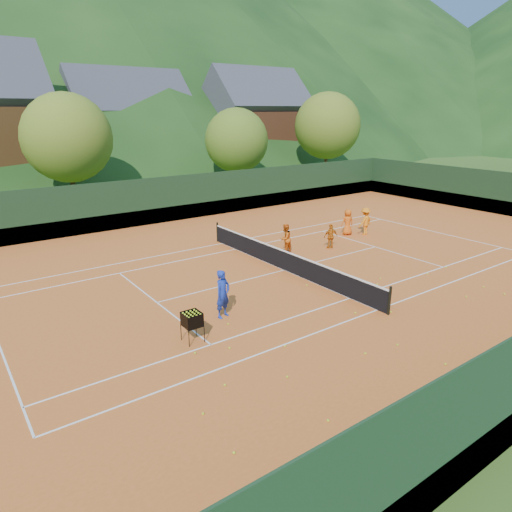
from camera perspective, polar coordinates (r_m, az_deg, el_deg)
ground at (r=21.34m, az=3.57°, el=-1.81°), size 400.00×400.00×0.00m
clay_court at (r=21.34m, az=3.57°, el=-1.79°), size 40.00×24.00×0.02m
coach at (r=16.35m, az=-4.17°, el=-4.75°), size 0.74×0.60×1.77m
student_a at (r=23.62m, az=3.68°, el=2.18°), size 0.89×0.77×1.56m
student_b at (r=24.75m, az=9.33°, el=2.45°), size 0.85×0.53×1.35m
student_c at (r=27.65m, az=11.37°, el=4.18°), size 0.86×0.68×1.55m
student_d at (r=27.89m, az=13.49°, el=4.25°), size 1.13×0.75×1.64m
tennis_ball_0 at (r=13.20m, az=3.92°, el=-14.84°), size 0.07×0.07×0.07m
tennis_ball_1 at (r=23.37m, az=22.67°, el=-1.30°), size 0.07×0.07×0.07m
tennis_ball_2 at (r=21.05m, az=28.61°, el=-4.20°), size 0.07×0.07×0.07m
tennis_ball_3 at (r=20.18m, az=14.92°, el=-3.43°), size 0.07×0.07×0.07m
tennis_ball_4 at (r=20.44m, az=9.44°, el=-2.78°), size 0.07×0.07×0.07m
tennis_ball_5 at (r=20.59m, az=12.67°, el=-2.83°), size 0.07×0.07×0.07m
tennis_ball_6 at (r=19.52m, az=6.38°, el=-3.64°), size 0.07×0.07×0.07m
tennis_ball_7 at (r=14.71m, az=3.66°, el=-11.15°), size 0.07×0.07×0.07m
tennis_ball_8 at (r=20.44m, az=9.34°, el=-2.77°), size 0.07×0.07×0.07m
tennis_ball_9 at (r=12.87m, az=-3.92°, el=-15.78°), size 0.07×0.07×0.07m
tennis_ball_10 at (r=14.59m, az=-3.33°, el=-11.40°), size 0.07×0.07×0.07m
tennis_ball_11 at (r=21.49m, az=10.15°, el=-1.77°), size 0.07×0.07×0.07m
tennis_ball_12 at (r=11.77m, az=9.00°, el=-19.65°), size 0.07×0.07×0.07m
tennis_ball_13 at (r=16.07m, az=-3.48°, el=-8.48°), size 0.07×0.07×0.07m
tennis_ball_14 at (r=11.92m, az=-6.64°, el=-18.99°), size 0.07×0.07×0.07m
tennis_ball_15 at (r=15.40m, az=17.26°, el=-10.56°), size 0.07×0.07×0.07m
tennis_ball_16 at (r=20.10m, az=24.79°, el=-4.62°), size 0.07×0.07×0.07m
tennis_ball_17 at (r=22.13m, az=20.65°, el=-2.10°), size 0.07×0.07×0.07m
tennis_ball_18 at (r=20.90m, az=15.26°, el=-2.71°), size 0.07×0.07×0.07m
tennis_ball_19 at (r=14.41m, az=-7.63°, el=-11.95°), size 0.07×0.07×0.07m
tennis_ball_20 at (r=10.82m, az=-2.77°, el=-23.36°), size 0.07×0.07×0.07m
tennis_ball_21 at (r=21.47m, az=26.57°, el=-3.48°), size 0.07×0.07×0.07m
tennis_ball_22 at (r=14.82m, az=22.60°, el=-12.37°), size 0.07×0.07×0.07m
tennis_ball_23 at (r=14.66m, az=13.51°, el=-11.77°), size 0.07×0.07×0.07m
tennis_ball_24 at (r=17.65m, az=16.51°, el=-6.72°), size 0.07×0.07×0.07m
tennis_ball_25 at (r=16.22m, az=-7.22°, el=-8.33°), size 0.07×0.07×0.07m
tennis_ball_26 at (r=17.25m, az=12.31°, el=-6.96°), size 0.07×0.07×0.07m
court_lines at (r=21.33m, az=3.58°, el=-1.76°), size 23.83×11.03×0.00m
tennis_net at (r=21.17m, az=3.60°, el=-0.49°), size 0.10×12.07×1.10m
perimeter_fence at (r=20.95m, az=3.64°, el=1.45°), size 40.40×24.24×3.00m
ball_hopper at (r=14.83m, az=-8.01°, el=-7.93°), size 0.57×0.57×1.00m
chalet_mid at (r=52.97m, az=-15.59°, el=14.90°), size 12.65×8.82×11.45m
chalet_right at (r=56.11m, az=-0.07°, el=15.93°), size 11.50×8.82×11.91m
tree_b at (r=36.60m, az=-22.54°, el=13.47°), size 6.40×6.40×8.40m
tree_c at (r=41.42m, az=-2.45°, el=14.23°), size 5.60×5.60×7.35m
tree_d at (r=49.74m, az=8.91°, el=15.78°), size 6.80×6.80×8.93m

